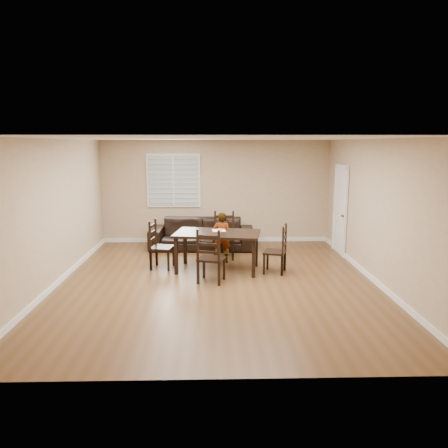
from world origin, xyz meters
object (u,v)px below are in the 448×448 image
at_px(chair_left, 156,246).
at_px(dining_table, 217,236).
at_px(chair_right, 281,251).
at_px(sofa, 202,234).
at_px(donut, 220,229).
at_px(chair_near, 224,236).
at_px(chair_far, 209,259).
at_px(child, 222,237).

bearing_deg(chair_left, dining_table, -89.24).
bearing_deg(chair_right, sofa, -124.86).
xyz_separation_m(donut, sofa, (-0.43, 1.73, -0.46)).
xyz_separation_m(chair_near, donut, (-0.11, -0.90, 0.35)).
distance_m(donut, sofa, 1.84).
bearing_deg(chair_near, sofa, 125.93).
relative_size(dining_table, chair_far, 1.77).
bearing_deg(child, chair_right, 150.08).
relative_size(chair_near, chair_left, 1.04).
xyz_separation_m(child, sofa, (-0.47, 1.31, -0.19)).
height_order(chair_left, child, child).
bearing_deg(donut, chair_left, 178.80).
distance_m(chair_left, donut, 1.39).
bearing_deg(child, dining_table, 86.28).
height_order(dining_table, chair_far, chair_far).
bearing_deg(dining_table, chair_right, -0.76).
bearing_deg(chair_left, chair_far, -124.38).
height_order(chair_far, chair_right, chair_far).
height_order(dining_table, sofa, dining_table).
bearing_deg(dining_table, chair_near, 90.74).
distance_m(chair_far, donut, 1.16).
bearing_deg(dining_table, chair_far, -90.92).
height_order(donut, sofa, donut).
relative_size(dining_table, chair_right, 1.86).
bearing_deg(donut, sofa, 103.79).
xyz_separation_m(chair_far, donut, (0.22, 1.08, 0.36)).
height_order(chair_right, donut, chair_right).
distance_m(chair_near, child, 0.48).
height_order(chair_right, sofa, chair_right).
xyz_separation_m(chair_near, chair_right, (1.12, -1.32, -0.03)).
bearing_deg(donut, chair_right, -18.74).
distance_m(chair_far, child, 1.54).
bearing_deg(chair_far, dining_table, -84.35).
distance_m(chair_left, chair_right, 2.61).
xyz_separation_m(dining_table, chair_left, (-1.29, 0.22, -0.25)).
height_order(chair_far, donut, chair_far).
xyz_separation_m(chair_far, chair_left, (-1.13, 1.11, -0.01)).
bearing_deg(child, chair_left, 21.70).
distance_m(chair_right, donut, 1.35).
distance_m(child, donut, 0.51).
bearing_deg(chair_far, child, -83.97).
bearing_deg(dining_table, child, 90.00).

